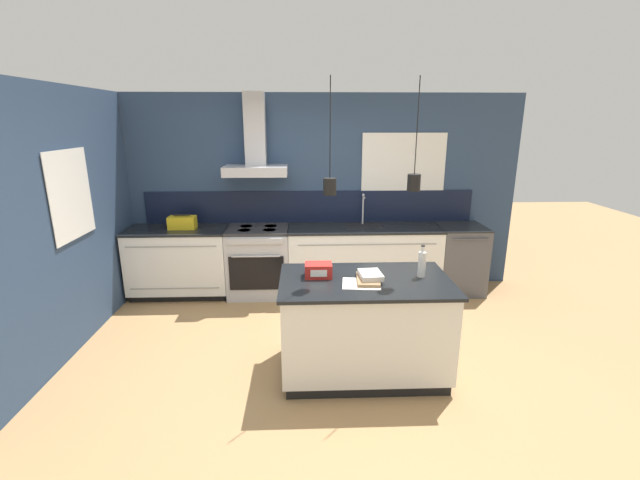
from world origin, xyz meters
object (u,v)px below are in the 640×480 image
book_stack (369,277)px  red_supply_box (318,270)px  oven_range (259,261)px  yellow_toolbox (182,222)px  dishwasher (459,259)px  bottle_on_island (422,264)px

book_stack → red_supply_box: bearing=164.4°
oven_range → red_supply_box: red_supply_box is taller
oven_range → yellow_toolbox: yellow_toolbox is taller
dishwasher → red_supply_box: bearing=-137.3°
bottle_on_island → red_supply_box: 0.92m
dishwasher → bottle_on_island: bearing=-119.4°
dishwasher → book_stack: (-1.52, -1.94, 0.49)m
yellow_toolbox → book_stack: bearing=-42.3°
oven_range → yellow_toolbox: size_ratio=2.68×
bottle_on_island → yellow_toolbox: bottle_on_island is taller
oven_range → red_supply_box: bearing=-68.1°
yellow_toolbox → oven_range: bearing=-0.3°
yellow_toolbox → bottle_on_island: bearing=-35.3°
book_stack → yellow_toolbox: size_ratio=1.01×
bottle_on_island → book_stack: size_ratio=0.85×
oven_range → yellow_toolbox: 1.10m
bottle_on_island → yellow_toolbox: size_ratio=0.87×
dishwasher → red_supply_box: (-1.96, -1.81, 0.52)m
yellow_toolbox → red_supply_box: bearing=-47.0°
red_supply_box → oven_range: bearing=111.9°
book_stack → bottle_on_island: bearing=10.4°
book_stack → red_supply_box: size_ratio=1.43×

